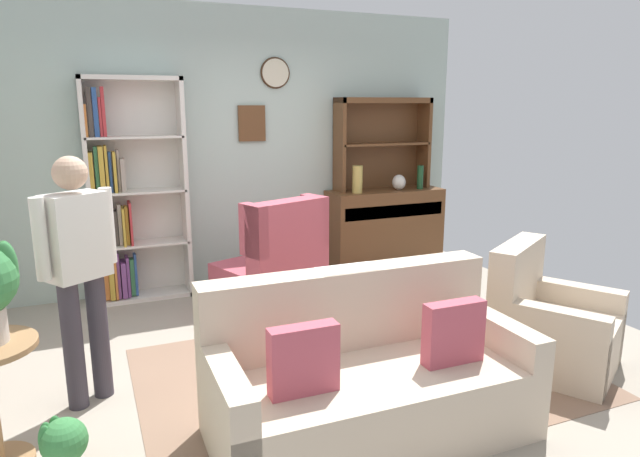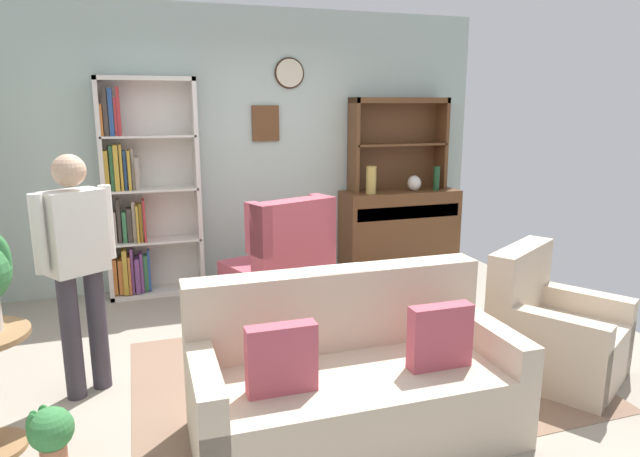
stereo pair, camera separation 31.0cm
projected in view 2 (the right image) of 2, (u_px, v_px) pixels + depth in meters
name	position (u px, v px, depth m)	size (l,w,h in m)	color
ground_plane	(316.00, 361.00, 4.13)	(5.40, 4.60, 0.02)	#9E9384
wall_back	(252.00, 148.00, 5.79)	(5.00, 0.09, 2.80)	#ADC1B7
area_rug	(356.00, 374.00, 3.91)	(3.00, 2.06, 0.01)	#846651
bookshelf	(143.00, 197.00, 5.37)	(0.90, 0.30, 2.10)	silver
sideboard	(399.00, 227.00, 6.23)	(1.30, 0.45, 0.92)	brown
sideboard_hutch	(398.00, 131.00, 6.10)	(1.10, 0.26, 1.00)	brown
vase_tall	(371.00, 180.00, 5.91)	(0.11, 0.11, 0.29)	tan
vase_round	(414.00, 183.00, 6.10)	(0.15, 0.15, 0.17)	beige
bottle_wine	(436.00, 178.00, 6.15)	(0.07, 0.07, 0.26)	#194223
couch_floral	(352.00, 382.00, 3.17)	(1.81, 0.87, 0.90)	beige
armchair_floral	(552.00, 335.00, 3.87)	(1.05, 1.06, 0.88)	beige
wingback_chair	(282.00, 269.00, 5.07)	(1.01, 1.02, 1.05)	#B74C5B
potted_plant_small	(50.00, 432.00, 2.90)	(0.23, 0.23, 0.32)	#AD6B4C
person_reading	(78.00, 259.00, 3.49)	(0.48, 0.35, 1.56)	#38333D
coffee_table	(339.00, 320.00, 3.96)	(0.80, 0.50, 0.42)	brown
book_stack	(330.00, 303.00, 3.99)	(0.20, 0.14, 0.09)	#CC7233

